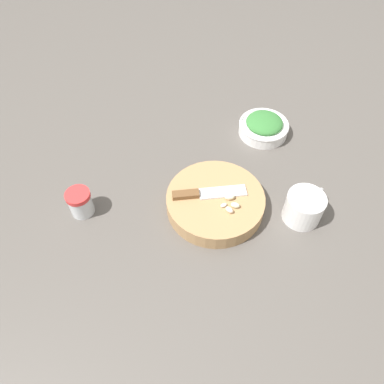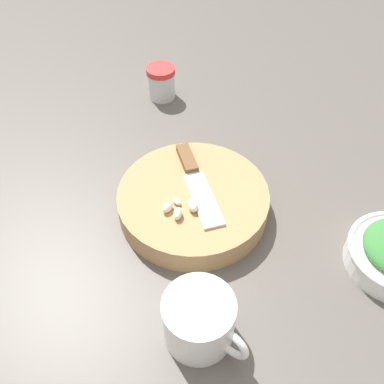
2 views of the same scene
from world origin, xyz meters
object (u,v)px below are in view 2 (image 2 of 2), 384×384
object	(u,v)px
garlic_cloves	(181,208)
coffee_mug	(200,320)
cutting_board	(193,202)
chef_knife	(195,178)
spice_jar	(161,82)

from	to	relation	value
garlic_cloves	coffee_mug	bearing A→B (deg)	-33.08
cutting_board	chef_knife	xyz separation A→B (m)	(-0.02, 0.02, 0.03)
chef_knife	spice_jar	size ratio (longest dim) A/B	2.54
chef_knife	garlic_cloves	size ratio (longest dim) A/B	3.22
coffee_mug	garlic_cloves	bearing A→B (deg)	146.92
chef_knife	spice_jar	distance (m)	0.31
garlic_cloves	spice_jar	size ratio (longest dim) A/B	0.79
garlic_cloves	coffee_mug	size ratio (longest dim) A/B	0.46
garlic_cloves	cutting_board	bearing A→B (deg)	112.61
spice_jar	garlic_cloves	bearing A→B (deg)	-33.89
spice_jar	coffee_mug	world-z (taller)	coffee_mug
cutting_board	coffee_mug	size ratio (longest dim) A/B	2.01
garlic_cloves	coffee_mug	xyz separation A→B (m)	(0.15, -0.10, -0.01)
cutting_board	coffee_mug	distance (m)	0.22
chef_knife	spice_jar	world-z (taller)	spice_jar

